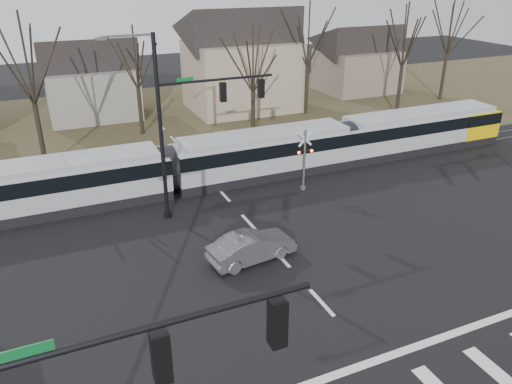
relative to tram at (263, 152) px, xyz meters
name	(u,v)px	position (x,y,z in m)	size (l,w,h in m)	color
ground	(348,331)	(-3.58, -16.00, -1.67)	(140.00, 140.00, 0.00)	black
grass_verge	(157,121)	(-3.58, 16.00, -1.67)	(140.00, 28.00, 0.01)	#38331E
stop_line	(375,361)	(-3.58, -17.80, -1.67)	(28.00, 0.35, 0.01)	silver
lane_dashes	(214,184)	(-3.58, 0.00, -1.67)	(0.18, 30.00, 0.01)	silver
rail_pair	(215,184)	(-3.58, -0.20, -1.64)	(90.00, 1.52, 0.06)	#59595E
tram	(263,152)	(0.00, 0.00, 0.00)	(40.48, 3.01, 3.07)	gray
sedan	(252,247)	(-4.96, -9.63, -0.95)	(4.56, 2.12, 1.45)	#45464B
signal_pole_far	(189,118)	(-5.99, -3.50, 4.03)	(9.28, 0.44, 10.20)	black
rail_crossing_signal	(304,162)	(1.42, -3.21, 0.21)	(1.08, 0.36, 4.00)	#59595B
tree_row	(194,77)	(-1.58, 10.00, 3.33)	(59.20, 7.20, 10.00)	black
house_b	(90,74)	(-8.58, 20.00, 2.30)	(8.64, 7.56, 7.65)	slate
house_c	(241,55)	(5.42, 17.00, 3.56)	(10.80, 8.64, 10.10)	gray
house_d	(358,55)	(20.42, 19.00, 2.30)	(8.64, 7.56, 7.65)	#6C594F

